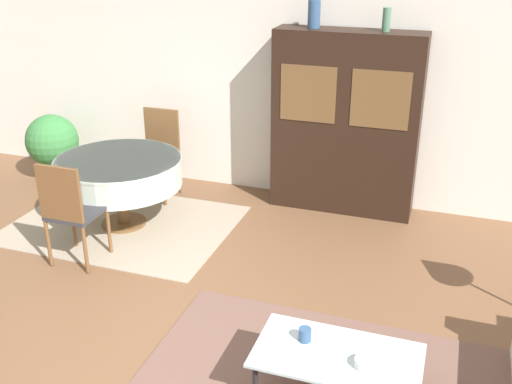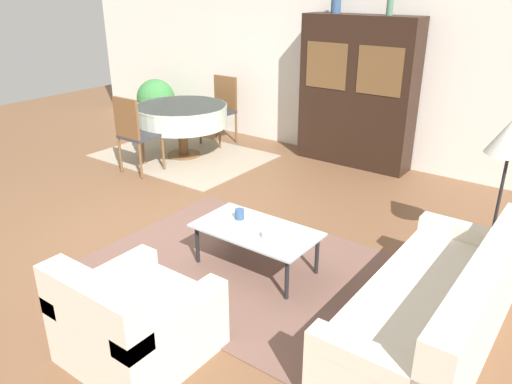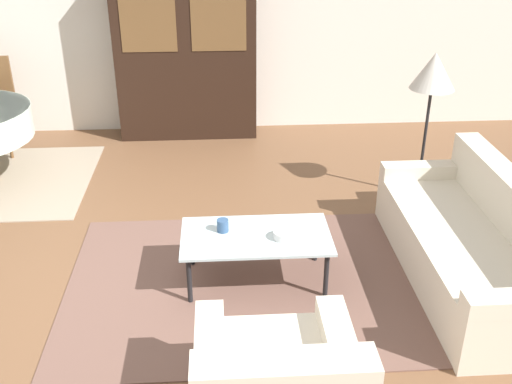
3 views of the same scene
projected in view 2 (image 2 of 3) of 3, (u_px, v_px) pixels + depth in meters
name	position (u px, v px, depth m)	size (l,w,h in m)	color
ground_plane	(148.00, 242.00, 4.97)	(14.00, 14.00, 0.00)	brown
wall_back	(331.00, 61.00, 7.14)	(10.00, 0.06, 2.70)	silver
area_rug	(249.00, 267.00, 4.53)	(2.71, 1.99, 0.01)	brown
dining_rug	(183.00, 156.00, 7.43)	(2.34, 1.73, 0.01)	gray
couch	(437.00, 310.00, 3.48)	(0.83, 2.05, 0.78)	beige
armchair	(134.00, 322.00, 3.36)	(0.86, 0.87, 0.76)	beige
coffee_table	(256.00, 232.00, 4.38)	(1.09, 0.60, 0.39)	black
display_cabinet	(357.00, 93.00, 6.78)	(1.59, 0.42, 2.01)	black
dining_table	(182.00, 115.00, 7.19)	(1.32, 1.32, 0.76)	brown
dining_chair_near	(134.00, 131.00, 6.55)	(0.44, 0.44, 1.03)	brown
dining_chair_far	(221.00, 106.00, 7.86)	(0.44, 0.44, 1.03)	brown
floor_lamp	(511.00, 141.00, 4.15)	(0.40, 0.40, 1.39)	black
cup	(239.00, 214.00, 4.54)	(0.09, 0.09, 0.09)	#33517A
bowl	(270.00, 235.00, 4.21)	(0.15, 0.15, 0.06)	white
vase_tall	(336.00, 2.00, 6.55)	(0.13, 0.13, 0.29)	#33517A
vase_short	(390.00, 5.00, 6.15)	(0.08, 0.08, 0.23)	#4C7A60
potted_plant	(156.00, 100.00, 8.74)	(0.66, 0.66, 0.84)	beige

